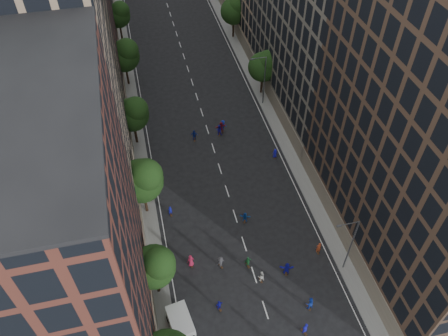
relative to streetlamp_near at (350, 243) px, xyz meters
name	(u,v)px	position (x,y,z in m)	size (l,w,h in m)	color
ground	(208,131)	(-10.37, 28.00, -5.17)	(240.00, 240.00, 0.00)	black
sidewalk_left	(128,113)	(-22.37, 35.50, -5.09)	(4.00, 105.00, 0.15)	slate
sidewalk_right	(266,93)	(1.63, 35.50, -5.09)	(4.00, 105.00, 0.15)	slate
bldg_left_a	(50,253)	(-29.37, -1.00, 9.83)	(14.00, 22.00, 30.00)	#552920
bldg_left_b	(54,73)	(-29.37, 23.00, 11.83)	(14.00, 26.00, 34.00)	#957B61
bldg_left_c	(64,9)	(-29.37, 46.00, 8.83)	(14.00, 20.00, 28.00)	#552920
bldg_right_a	(446,126)	(8.63, 3.00, 12.83)	(14.00, 30.00, 36.00)	#473326
bldg_right_b	(327,8)	(8.63, 32.00, 11.33)	(14.00, 28.00, 33.00)	#615A50
tree_left_1	(155,266)	(-21.39, 1.86, 0.38)	(4.80, 4.80, 8.21)	black
tree_left_2	(143,179)	(-21.36, 13.83, 1.19)	(5.60, 5.60, 9.45)	black
tree_left_3	(133,113)	(-21.38, 27.85, 0.65)	(5.00, 5.00, 8.58)	black
tree_left_4	(125,55)	(-21.37, 43.84, 0.93)	(5.40, 5.40, 9.08)	black
tree_left_5	(119,14)	(-21.39, 59.86, 0.51)	(4.80, 4.80, 8.33)	black
tree_right_a	(264,65)	(1.02, 35.85, 0.46)	(5.00, 5.00, 8.39)	black
tree_right_b	(235,10)	(1.02, 55.85, 0.79)	(5.20, 5.20, 8.83)	black
streetlamp_near	(350,243)	(0.00, 0.00, 0.00)	(2.64, 0.22, 9.06)	#595B60
streetlamp_far	(263,78)	(0.00, 33.00, 0.00)	(2.64, 0.22, 9.06)	#595B60
cargo_van	(182,328)	(-19.69, -3.59, -3.78)	(3.05, 5.22, 2.63)	silver
skater_1	(305,328)	(-7.10, -6.39, -4.25)	(0.67, 0.44, 1.83)	#1514AA
skater_2	(310,303)	(-5.61, -3.83, -4.22)	(0.92, 0.72, 1.90)	#1431A6
skater_4	(219,305)	(-15.31, -1.67, -4.40)	(0.90, 0.37, 1.54)	#1513A2
skater_5	(287,269)	(-6.62, 0.89, -4.25)	(1.70, 0.54, 1.83)	#1716B7
skater_6	(191,261)	(-17.36, 4.52, -4.26)	(0.89, 0.58, 1.82)	#A61B3C
skater_7	(319,248)	(-1.87, 2.79, -4.29)	(0.64, 0.42, 1.75)	#AD3E1C
skater_8	(261,276)	(-9.82, 0.65, -4.33)	(0.81, 0.63, 1.67)	silver
skater_9	(221,262)	(-13.95, 3.56, -4.32)	(1.10, 0.63, 1.70)	#39383C
skater_10	(248,262)	(-10.76, 2.90, -4.34)	(0.97, 0.41, 1.66)	#1B5B2C
skater_11	(245,217)	(-9.35, 9.41, -4.40)	(1.42, 0.45, 1.53)	#1551B2
skater_12	(275,154)	(-1.87, 19.94, -4.40)	(0.75, 0.49, 1.53)	#1917BC
skater_13	(170,211)	(-18.61, 12.74, -4.41)	(0.55, 0.36, 1.51)	#121799
skater_14	(219,130)	(-8.81, 26.82, -4.22)	(0.92, 0.72, 1.89)	#1913A0
skater_15	(223,125)	(-7.99, 27.85, -4.26)	(1.17, 0.67, 1.81)	#1529B0
skater_16	(194,135)	(-12.82, 26.47, -4.21)	(1.12, 0.47, 1.91)	navy
skater_17	(221,127)	(-8.36, 27.38, -4.22)	(1.77, 0.56, 1.91)	maroon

